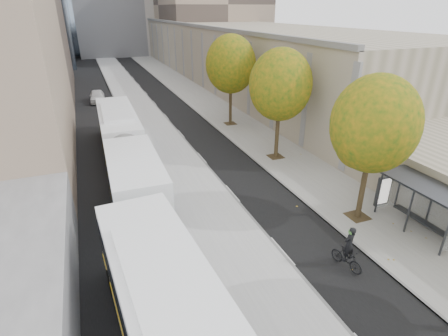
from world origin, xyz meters
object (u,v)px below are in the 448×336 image
bus_far (124,147)px  distant_car (97,96)px  bus_shelter (428,192)px  cyclist (348,253)px

bus_far → distant_car: bus_far is taller
bus_shelter → bus_far: bus_far is taller
bus_shelter → distant_car: 36.85m
cyclist → distant_car: cyclist is taller
bus_shelter → cyclist: 5.61m
bus_shelter → cyclist: bearing=-169.8°
bus_far → cyclist: (7.53, -14.01, -0.92)m
bus_shelter → distant_car: bus_shelter is taller
bus_far → cyclist: bus_far is taller
distant_car → bus_shelter: bearing=-65.3°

